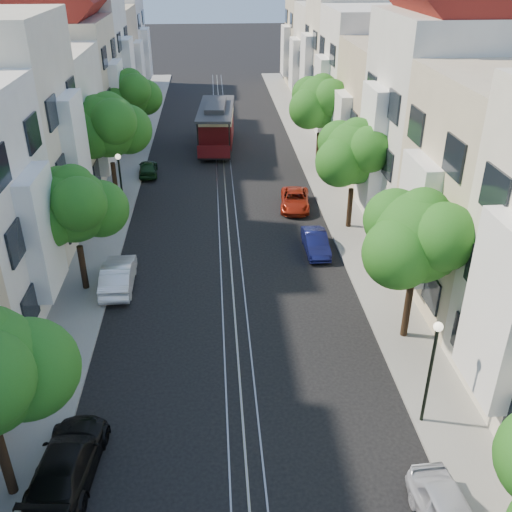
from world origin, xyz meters
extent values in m
plane|color=black|center=(0.00, 28.00, 0.00)|extent=(200.00, 200.00, 0.00)
cube|color=gray|center=(7.25, 28.00, 0.06)|extent=(2.50, 80.00, 0.12)
cube|color=gray|center=(-7.25, 28.00, 0.06)|extent=(2.50, 80.00, 0.12)
cube|color=gray|center=(-0.55, 28.00, 0.01)|extent=(0.06, 80.00, 0.02)
cube|color=gray|center=(0.00, 28.00, 0.01)|extent=(0.06, 80.00, 0.02)
cube|color=gray|center=(0.55, 28.00, 0.01)|extent=(0.06, 80.00, 0.02)
cube|color=tan|center=(0.00, 28.00, 0.00)|extent=(0.08, 80.00, 0.01)
cube|color=white|center=(8.20, 4.00, 4.62)|extent=(0.90, 3.04, 6.05)
cube|color=beige|center=(12.00, 12.00, 5.00)|extent=(7.00, 8.00, 10.00)
cube|color=white|center=(8.20, 12.00, 4.20)|extent=(0.90, 3.04, 5.50)
cube|color=silver|center=(12.00, 20.00, 6.00)|extent=(7.00, 8.00, 12.00)
cube|color=white|center=(8.20, 20.00, 5.04)|extent=(0.90, 3.04, 6.60)
cube|color=#C6B28C|center=(12.00, 28.00, 4.50)|extent=(7.00, 8.00, 9.00)
cube|color=white|center=(8.20, 28.00, 3.78)|extent=(0.90, 3.04, 4.95)
cube|color=white|center=(12.00, 36.00, 5.25)|extent=(7.00, 8.00, 10.50)
cube|color=white|center=(8.20, 36.00, 4.41)|extent=(0.90, 3.04, 5.78)
cube|color=beige|center=(12.00, 44.00, 5.75)|extent=(7.00, 8.00, 11.50)
cube|color=white|center=(8.20, 44.00, 4.83)|extent=(0.90, 3.04, 6.32)
cube|color=silver|center=(12.00, 52.00, 4.75)|extent=(7.00, 8.00, 9.50)
cube|color=white|center=(8.20, 52.00, 3.99)|extent=(0.90, 3.04, 5.23)
cube|color=beige|center=(12.00, 60.00, 5.00)|extent=(7.00, 8.00, 10.00)
cube|color=white|center=(8.20, 60.00, 4.20)|extent=(0.90, 3.04, 5.50)
cube|color=white|center=(-8.20, 12.00, 4.12)|extent=(0.90, 3.04, 5.39)
cube|color=beige|center=(-12.00, 20.00, 5.88)|extent=(7.00, 8.00, 11.76)
cube|color=white|center=(-8.20, 20.00, 4.94)|extent=(0.90, 3.04, 6.47)
cube|color=silver|center=(-12.00, 28.00, 4.41)|extent=(7.00, 8.00, 8.82)
cube|color=white|center=(-8.20, 28.00, 3.70)|extent=(0.90, 3.04, 4.85)
cube|color=beige|center=(-12.00, 36.00, 5.14)|extent=(7.00, 8.00, 10.29)
cube|color=white|center=(-8.20, 36.00, 4.32)|extent=(0.90, 3.04, 5.66)
cube|color=silver|center=(-12.00, 44.00, 5.63)|extent=(7.00, 8.00, 11.27)
cube|color=white|center=(-8.20, 44.00, 4.73)|extent=(0.90, 3.04, 6.20)
cube|color=#C6B28C|center=(-12.00, 52.00, 4.66)|extent=(7.00, 8.00, 9.31)
cube|color=white|center=(-8.20, 52.00, 3.91)|extent=(0.90, 3.04, 5.12)
cube|color=white|center=(-12.00, 60.00, 4.90)|extent=(7.00, 8.00, 9.80)
cube|color=white|center=(-8.20, 60.00, 4.12)|extent=(0.90, 3.04, 5.39)
cylinder|color=black|center=(7.20, 9.00, 1.34)|extent=(0.30, 0.30, 2.45)
sphere|color=#245515|center=(7.20, 9.00, 4.81)|extent=(3.64, 3.64, 3.64)
sphere|color=#245515|center=(8.30, 9.50, 4.41)|extent=(2.91, 2.91, 2.91)
sphere|color=#245515|center=(6.25, 8.30, 4.51)|extent=(2.84, 2.84, 2.84)
sphere|color=#245515|center=(7.30, 9.10, 5.71)|extent=(2.18, 2.18, 2.18)
cylinder|color=black|center=(7.20, 20.00, 1.31)|extent=(0.30, 0.30, 2.38)
sphere|color=#245515|center=(7.20, 20.00, 4.68)|extent=(3.54, 3.54, 3.54)
sphere|color=#245515|center=(8.30, 20.50, 4.28)|extent=(2.83, 2.83, 2.83)
sphere|color=#245515|center=(6.25, 19.30, 4.38)|extent=(2.76, 2.76, 2.76)
sphere|color=#245515|center=(7.30, 20.10, 5.58)|extent=(2.12, 2.12, 2.12)
cylinder|color=black|center=(7.20, 31.00, 1.38)|extent=(0.30, 0.30, 2.52)
sphere|color=#245515|center=(7.20, 31.00, 4.94)|extent=(3.74, 3.74, 3.74)
sphere|color=#245515|center=(8.30, 31.50, 4.54)|extent=(3.00, 3.00, 3.00)
sphere|color=#245515|center=(6.25, 30.30, 4.64)|extent=(2.92, 2.92, 2.92)
sphere|color=#245515|center=(7.30, 31.10, 5.84)|extent=(2.25, 2.25, 2.25)
cylinder|color=black|center=(-7.20, 2.00, 1.34)|extent=(0.30, 0.30, 2.45)
sphere|color=#245515|center=(-6.10, 2.50, 4.41)|extent=(2.91, 2.91, 2.91)
cylinder|color=black|center=(-7.20, 14.00, 1.26)|extent=(0.30, 0.30, 2.27)
sphere|color=#245515|center=(-7.20, 14.00, 4.47)|extent=(3.38, 3.38, 3.38)
sphere|color=#245515|center=(-6.10, 14.50, 4.07)|extent=(2.70, 2.70, 2.70)
sphere|color=#245515|center=(-8.15, 13.30, 4.17)|extent=(2.64, 2.64, 2.64)
sphere|color=#245515|center=(-7.10, 14.10, 5.38)|extent=(2.03, 2.03, 2.03)
cylinder|color=black|center=(-7.20, 25.00, 1.43)|extent=(0.30, 0.30, 2.62)
sphere|color=#245515|center=(-7.20, 25.00, 5.14)|extent=(3.90, 3.90, 3.90)
sphere|color=#245515|center=(-6.10, 25.50, 4.74)|extent=(3.12, 3.12, 3.12)
sphere|color=#245515|center=(-8.15, 24.30, 4.84)|extent=(3.04, 3.04, 3.04)
sphere|color=#245515|center=(-7.10, 25.10, 6.04)|extent=(2.34, 2.34, 2.34)
cylinder|color=black|center=(-7.20, 36.00, 1.31)|extent=(0.30, 0.30, 2.38)
sphere|color=#245515|center=(-7.20, 36.00, 4.68)|extent=(3.54, 3.54, 3.54)
sphere|color=#245515|center=(-6.10, 36.50, 4.28)|extent=(2.83, 2.83, 2.83)
sphere|color=#245515|center=(-8.15, 35.30, 4.38)|extent=(2.76, 2.76, 2.76)
sphere|color=#245515|center=(-7.10, 36.10, 5.58)|extent=(2.12, 2.12, 2.12)
cylinder|color=black|center=(6.30, 4.00, 2.12)|extent=(0.12, 0.12, 4.00)
sphere|color=#FFF2CC|center=(6.30, 4.00, 4.12)|extent=(0.32, 0.32, 0.32)
cylinder|color=black|center=(-6.30, 22.00, 2.12)|extent=(0.12, 0.12, 4.00)
sphere|color=#FFF2CC|center=(-6.30, 22.00, 4.12)|extent=(0.32, 0.32, 0.32)
cube|color=black|center=(-0.42, 36.53, 0.50)|extent=(3.14, 8.99, 0.33)
cube|color=#4E0D0F|center=(-0.42, 36.53, 1.82)|extent=(3.02, 5.69, 2.65)
cube|color=beige|center=(-0.42, 36.53, 2.82)|extent=(3.08, 5.75, 0.66)
cube|color=#2D2D30|center=(-0.42, 36.53, 3.26)|extent=(3.36, 9.01, 0.20)
cube|color=#2D2D30|center=(-0.42, 36.53, 3.54)|extent=(1.88, 5.07, 0.39)
imported|color=#0B0F3B|center=(4.72, 17.09, 0.56)|extent=(1.21, 3.43, 1.13)
imported|color=maroon|center=(4.40, 23.22, 0.55)|extent=(2.29, 4.13, 1.09)
imported|color=black|center=(-5.60, 2.53, 0.65)|extent=(2.21, 4.60, 1.29)
imported|color=silver|center=(-5.60, 14.12, 0.68)|extent=(1.52, 4.14, 1.35)
imported|color=black|center=(-5.60, 30.07, 0.56)|extent=(1.54, 3.38, 1.12)
camera|label=1|loc=(-0.66, -10.51, 14.78)|focal=40.00mm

